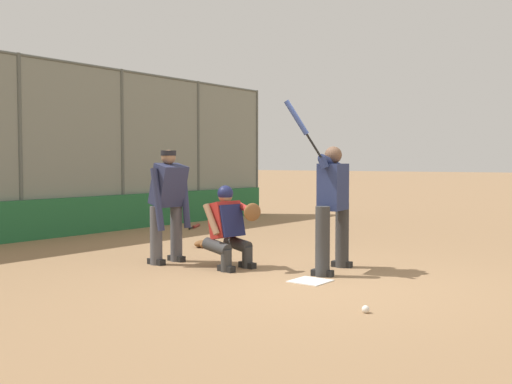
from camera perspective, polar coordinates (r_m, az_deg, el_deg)
ground_plane at (r=7.37m, az=5.19°, el=-8.49°), size 160.00×160.00×0.00m
home_plate_marker at (r=7.37m, az=5.19°, el=-8.44°), size 0.43×0.43×0.01m
backstop_fence at (r=11.83m, az=-21.56°, el=4.39°), size 14.46×0.08×3.44m
padding_wall at (r=11.79m, az=-21.18°, el=-2.56°), size 14.09×0.18×0.75m
batter_at_plate at (r=7.94m, az=7.28°, el=-1.09°), size 1.12×0.58×2.24m
catcher_behind_plate at (r=8.16m, az=-2.56°, el=-3.21°), size 0.61×0.75×1.13m
umpire_home at (r=8.63m, az=-8.37°, el=-1.02°), size 0.66×0.42×1.62m
spare_bat_by_padding at (r=13.29m, az=-5.80°, el=-3.26°), size 0.72×0.42×0.07m
fielding_glove_on_dirt at (r=10.26m, az=-5.13°, el=-4.93°), size 0.34×0.25×0.12m
baseball_loose at (r=5.95m, az=10.40°, el=-10.92°), size 0.07×0.07×0.07m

